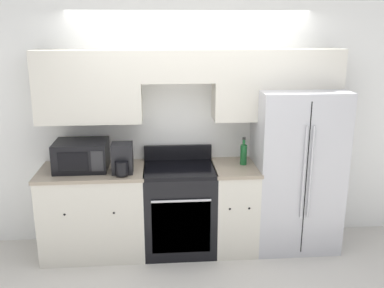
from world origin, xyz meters
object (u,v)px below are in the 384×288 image
at_px(refrigerator, 295,169).
at_px(microwave, 81,155).
at_px(oven_range, 180,208).
at_px(bottle, 244,154).

bearing_deg(refrigerator, microwave, -179.90).
distance_m(oven_range, refrigerator, 1.31).
bearing_deg(oven_range, microwave, 178.46).
distance_m(oven_range, microwave, 1.16).
bearing_deg(refrigerator, oven_range, -178.61).
xyz_separation_m(oven_range, bottle, (0.68, 0.05, 0.57)).
relative_size(refrigerator, microwave, 3.27).
xyz_separation_m(refrigerator, bottle, (-0.57, 0.02, 0.18)).
bearing_deg(microwave, bottle, 0.77).
relative_size(microwave, bottle, 1.79).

